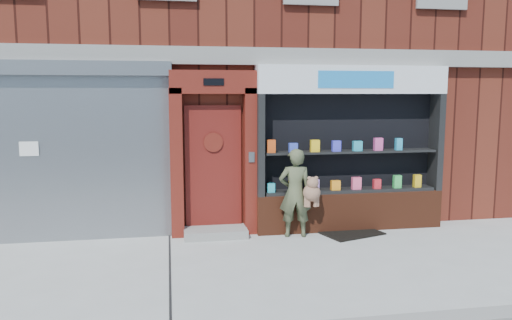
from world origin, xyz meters
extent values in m
plane|color=#9E9E99|center=(0.00, 0.00, 0.00)|extent=(80.00, 80.00, 0.00)
cube|color=#4C1911|center=(0.00, 6.00, 4.00)|extent=(12.00, 8.00, 8.00)
cube|color=gray|center=(0.00, 1.92, 3.15)|extent=(12.00, 0.16, 0.30)
cube|color=gray|center=(-3.00, 1.94, 1.40)|extent=(3.00, 0.10, 2.80)
cube|color=slate|center=(-3.00, 1.88, 2.92)|extent=(3.10, 0.30, 0.24)
cube|color=white|center=(-3.80, 1.88, 1.60)|extent=(0.30, 0.01, 0.24)
cube|color=#5A160F|center=(-1.40, 1.86, 1.30)|extent=(0.22, 0.28, 2.60)
cube|color=#5A160F|center=(-0.10, 1.86, 1.30)|extent=(0.22, 0.28, 2.60)
cube|color=#5A160F|center=(-0.75, 1.86, 2.70)|extent=(1.50, 0.28, 0.40)
cube|color=black|center=(-0.75, 1.71, 2.70)|extent=(0.35, 0.01, 0.12)
cube|color=#5A1510|center=(-0.75, 1.97, 1.20)|extent=(1.00, 0.06, 2.20)
cylinder|color=black|center=(-0.75, 1.93, 1.65)|extent=(0.28, 0.02, 0.28)
cylinder|color=#5A160F|center=(-0.75, 1.92, 1.65)|extent=(0.34, 0.02, 0.34)
cube|color=gray|center=(-0.75, 1.70, 0.07)|extent=(1.10, 0.55, 0.15)
cube|color=slate|center=(-0.10, 1.71, 1.40)|extent=(0.10, 0.02, 0.18)
cube|color=#5A2715|center=(1.75, 1.80, 0.35)|extent=(3.50, 0.40, 0.70)
cube|color=black|center=(0.06, 1.80, 1.60)|extent=(0.12, 0.40, 1.80)
cube|color=black|center=(3.44, 1.80, 1.60)|extent=(0.12, 0.40, 1.80)
cube|color=black|center=(1.75, 1.99, 1.60)|extent=(3.30, 0.03, 1.80)
cube|color=black|center=(1.75, 1.80, 0.73)|extent=(3.20, 0.36, 0.06)
cube|color=black|center=(1.75, 1.80, 1.45)|extent=(3.20, 0.36, 0.04)
cube|color=white|center=(1.75, 1.80, 2.75)|extent=(3.50, 0.40, 0.50)
cube|color=#1870B8|center=(1.75, 1.59, 2.75)|extent=(1.40, 0.01, 0.30)
cube|color=#25ABBD|center=(0.25, 1.72, 0.84)|extent=(0.13, 0.09, 0.16)
cube|color=yellow|center=(0.65, 1.72, 0.87)|extent=(0.14, 0.09, 0.23)
cube|color=#AD74D1|center=(1.05, 1.72, 0.86)|extent=(0.17, 0.09, 0.21)
cube|color=orange|center=(1.45, 1.72, 0.85)|extent=(0.17, 0.09, 0.17)
cube|color=#FB5380|center=(1.85, 1.72, 0.87)|extent=(0.17, 0.09, 0.22)
cube|color=red|center=(2.25, 1.72, 0.85)|extent=(0.13, 0.09, 0.18)
cube|color=green|center=(2.65, 1.72, 0.88)|extent=(0.14, 0.09, 0.23)
cube|color=gold|center=(3.05, 1.72, 0.88)|extent=(0.13, 0.09, 0.24)
cube|color=#DA4C17|center=(0.25, 1.72, 1.58)|extent=(0.15, 0.09, 0.23)
cube|color=blue|center=(0.65, 1.72, 1.55)|extent=(0.15, 0.09, 0.16)
cube|color=yellow|center=(1.05, 1.72, 1.58)|extent=(0.16, 0.09, 0.21)
cube|color=#4040DB|center=(1.45, 1.72, 1.57)|extent=(0.15, 0.09, 0.19)
cube|color=#249EB8|center=(1.85, 1.72, 1.56)|extent=(0.17, 0.09, 0.18)
cube|color=#D74790|center=(2.25, 1.72, 1.59)|extent=(0.15, 0.09, 0.23)
cube|color=#2799C4|center=(2.65, 1.72, 1.58)|extent=(0.11, 0.09, 0.22)
imported|color=#4C5336|center=(0.63, 1.49, 0.78)|extent=(0.61, 0.44, 1.56)
sphere|color=brown|center=(0.89, 1.35, 0.80)|extent=(0.30, 0.30, 0.30)
sphere|color=brown|center=(0.89, 1.30, 0.99)|extent=(0.20, 0.20, 0.20)
sphere|color=brown|center=(0.83, 1.30, 1.07)|extent=(0.07, 0.07, 0.07)
sphere|color=brown|center=(0.95, 1.30, 1.07)|extent=(0.07, 0.07, 0.07)
cylinder|color=brown|center=(0.79, 1.35, 0.65)|extent=(0.07, 0.07, 0.18)
cylinder|color=brown|center=(1.00, 1.35, 0.65)|extent=(0.07, 0.07, 0.18)
cylinder|color=brown|center=(0.83, 1.33, 0.65)|extent=(0.07, 0.07, 0.18)
cylinder|color=brown|center=(0.95, 1.33, 0.65)|extent=(0.07, 0.07, 0.18)
cube|color=black|center=(1.68, 1.48, 0.01)|extent=(1.21, 1.01, 0.03)
camera|label=1|loc=(-1.52, -6.82, 2.51)|focal=35.00mm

